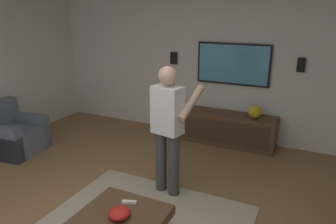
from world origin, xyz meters
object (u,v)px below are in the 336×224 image
object	(u,v)px
armchair	(13,136)
tv	(233,64)
vase_round	(255,112)
media_console	(226,128)
wall_speaker_right	(174,58)
remote_white	(129,202)
bowl	(119,213)
person_standing	(168,124)
wall_speaker_left	(301,65)

from	to	relation	value
armchair	tv	size ratio (longest dim) A/B	0.72
vase_round	media_console	bearing A→B (deg)	85.46
media_console	wall_speaker_right	distance (m)	1.61
media_console	remote_white	bearing A→B (deg)	-3.61
bowl	vase_round	xyz separation A→B (m)	(3.02, -0.62, 0.21)
tv	person_standing	xyz separation A→B (m)	(-2.10, 0.21, -0.43)
media_console	tv	world-z (taller)	tv
media_console	wall_speaker_right	bearing A→B (deg)	-102.76
remote_white	wall_speaker_right	size ratio (longest dim) A/B	0.68
armchair	remote_white	bearing A→B (deg)	-25.36
tv	wall_speaker_right	bearing A→B (deg)	-90.67
tv	bowl	distance (m)	3.43
tv	bowl	size ratio (longest dim) A/B	6.04
armchair	tv	world-z (taller)	tv
tv	wall_speaker_right	xyz separation A→B (m)	(0.01, 1.12, 0.03)
vase_round	wall_speaker_left	world-z (taller)	wall_speaker_left
vase_round	remote_white	bearing A→B (deg)	166.62
media_console	wall_speaker_right	world-z (taller)	wall_speaker_right
tv	remote_white	distance (m)	3.21
person_standing	vase_round	size ratio (longest dim) A/B	7.45
armchair	wall_speaker_right	size ratio (longest dim) A/B	4.10
person_standing	remote_white	world-z (taller)	person_standing
armchair	tv	xyz separation A→B (m)	(2.11, -3.05, 1.09)
bowl	remote_white	size ratio (longest dim) A/B	1.39
armchair	person_standing	size ratio (longest dim) A/B	0.55
media_console	wall_speaker_left	world-z (taller)	wall_speaker_left
bowl	remote_white	world-z (taller)	bowl
armchair	remote_white	distance (m)	3.03
remote_white	wall_speaker_left	bearing A→B (deg)	47.60
wall_speaker_right	armchair	bearing A→B (deg)	137.64
tv	remote_white	world-z (taller)	tv
tv	bowl	bearing A→B (deg)	-2.33
remote_white	vase_round	distance (m)	2.87
bowl	vase_round	distance (m)	3.09
remote_white	wall_speaker_left	world-z (taller)	wall_speaker_left
media_console	wall_speaker_left	xyz separation A→B (m)	(0.25, -1.08, 1.15)
media_console	remote_white	world-z (taller)	media_console
armchair	wall_speaker_left	world-z (taller)	wall_speaker_left
tv	remote_white	size ratio (longest dim) A/B	8.37
media_console	vase_round	world-z (taller)	vase_round
tv	person_standing	world-z (taller)	tv
vase_round	wall_speaker_left	bearing A→B (deg)	-63.80
tv	wall_speaker_left	bearing A→B (deg)	90.70
person_standing	wall_speaker_right	size ratio (longest dim) A/B	7.45
person_standing	vase_round	xyz separation A→B (m)	(1.82, -0.69, -0.27)
remote_white	wall_speaker_left	size ratio (longest dim) A/B	0.68
person_standing	vase_round	world-z (taller)	person_standing
bowl	vase_round	size ratio (longest dim) A/B	0.94
vase_round	wall_speaker_left	distance (m)	1.01
bowl	wall_speaker_right	size ratio (longest dim) A/B	0.94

